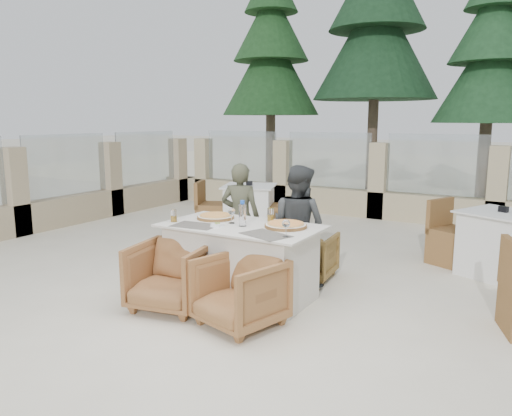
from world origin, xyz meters
The scene contains 26 objects.
ground centered at (0.00, 0.00, 0.00)m, with size 80.00×80.00×0.00m, color beige.
sand_patch centered at (0.00, 14.00, 0.01)m, with size 30.00×16.00×0.01m, color #F8EFCB.
perimeter_wall_far centered at (0.00, 4.80, 0.80)m, with size 10.00×0.34×1.60m, color #C6B58C, non-canonical shape.
perimeter_wall_left centered at (-4.50, 1.50, 0.80)m, with size 0.34×7.00×1.60m, color tan, non-canonical shape.
pine_far_left centered at (-3.50, 7.00, 2.75)m, with size 2.42×2.42×5.50m, color #1F4820.
pine_mid_left centered at (-1.00, 7.50, 3.25)m, with size 2.86×2.86×6.50m, color #1A3D21.
pine_centre centered at (1.50, 7.20, 2.50)m, with size 2.20×2.20×5.00m, color #214E28.
dining_table centered at (0.07, -0.08, 0.39)m, with size 1.60×0.90×0.77m, color beige, non-canonical shape.
placemat_near_left centered at (-0.31, -0.34, 0.77)m, with size 0.45×0.30×0.00m, color #5D5750.
placemat_near_right centered at (0.50, -0.33, 0.77)m, with size 0.45×0.30×0.00m, color #615C53.
pizza_left centered at (-0.34, 0.05, 0.80)m, with size 0.40×0.40×0.05m, color orange.
pizza_right centered at (0.51, 0.05, 0.80)m, with size 0.42×0.42×0.05m, color orange.
water_bottle centered at (0.11, -0.11, 0.90)m, with size 0.08×0.08×0.26m, color #AFD1E6.
wine_glass_centre centered at (-0.06, -0.05, 0.86)m, with size 0.08×0.08×0.18m, color silver, non-canonical shape.
wine_glass_corner centered at (0.71, -0.32, 0.86)m, with size 0.08×0.08×0.18m, color silver, non-canonical shape.
beer_glass_left centered at (-0.62, -0.30, 0.83)m, with size 0.06×0.06×0.13m, color gold.
beer_glass_right centered at (0.24, 0.23, 0.84)m, with size 0.07×0.07×0.14m, color gold.
olive_dish centered at (-0.09, -0.27, 0.79)m, with size 0.11×0.11×0.04m, color white, non-canonical shape.
armchair_far_left centered at (-0.51, 0.73, 0.27)m, with size 0.58×0.59×0.54m, color brown.
armchair_far_right centered at (0.39, 0.90, 0.27)m, with size 0.57×0.59×0.53m, color olive.
armchair_near_left centered at (-0.37, -0.67, 0.33)m, with size 0.70×0.72×0.65m, color #925F35.
armchair_near_right centered at (0.44, -0.69, 0.31)m, with size 0.67×0.69×0.63m, color #976337.
diner_left centered at (-0.45, 0.73, 0.66)m, with size 0.48×0.32×1.32m, color #484A36.
diner_right centered at (0.40, 0.58, 0.67)m, with size 0.65×0.51×1.34m, color #373A3C.
bg_table_a centered at (-1.44, 2.57, 0.39)m, with size 1.64×0.82×0.77m, color white, non-canonical shape.
bg_table_b centered at (2.30, 2.06, 0.39)m, with size 1.64×0.82×0.77m, color white, non-canonical shape.
Camera 1 is at (2.72, -4.26, 1.83)m, focal length 35.00 mm.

